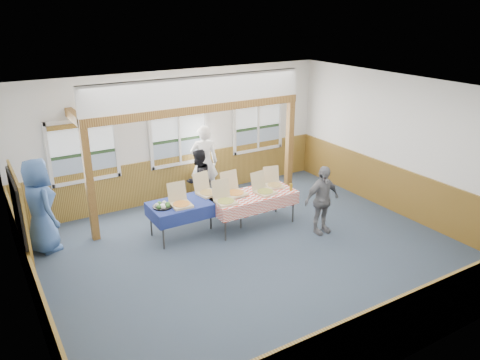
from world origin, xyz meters
name	(u,v)px	position (x,y,z in m)	size (l,w,h in m)	color
floor	(255,255)	(0.00, 0.00, 0.00)	(8.00, 8.00, 0.00)	#283142
ceiling	(257,93)	(0.00, 0.00, 3.20)	(8.00, 8.00, 0.00)	white
wall_back	(178,136)	(0.00, 3.50, 1.60)	(8.00, 8.00, 0.00)	silver
wall_front	(407,263)	(0.00, -3.50, 1.60)	(8.00, 8.00, 0.00)	silver
wall_left	(22,229)	(-4.00, 0.00, 1.60)	(8.00, 8.00, 0.00)	silver
wall_right	(404,147)	(4.00, 0.00, 1.60)	(8.00, 8.00, 0.00)	silver
wainscot_back	(181,176)	(0.00, 3.48, 0.55)	(7.98, 0.05, 1.10)	brown
wainscot_front	(396,331)	(0.00, -3.48, 0.55)	(7.98, 0.05, 1.10)	brown
wainscot_left	(36,291)	(-3.98, 0.00, 0.55)	(0.05, 6.98, 1.10)	brown
wainscot_right	(398,190)	(3.98, 0.00, 0.55)	(0.05, 6.98, 1.10)	brown
cased_opening	(23,238)	(-3.96, 0.90, 1.05)	(0.06, 1.30, 2.10)	#2D2D2D
window_left	(83,147)	(-2.30, 3.46, 1.68)	(1.56, 0.10, 1.46)	silver
window_mid	(179,133)	(0.00, 3.46, 1.68)	(1.56, 0.10, 1.46)	silver
window_right	(258,122)	(2.30, 3.46, 1.68)	(1.56, 0.10, 1.46)	silver
post_left	(90,186)	(-2.50, 2.30, 1.20)	(0.15, 0.15, 2.40)	#5B3514
post_right	(289,149)	(2.50, 2.30, 1.20)	(0.15, 0.15, 2.40)	#5B3514
cross_beam	(199,109)	(0.00, 2.30, 2.49)	(5.15, 0.18, 0.18)	#5B3514
table_left	(196,202)	(-0.54, 1.49, 0.70)	(2.14, 1.34, 0.76)	#2D2D2D
table_right	(253,196)	(0.66, 1.14, 0.70)	(2.02, 1.10, 0.76)	#2D2D2D
pizza_box_a	(181,202)	(-0.93, 1.38, 0.82)	(0.42, 0.51, 0.44)	#D0BC8B
pizza_box_b	(207,191)	(-0.19, 1.65, 0.82)	(0.48, 0.55, 0.44)	#D0BC8B
pizza_box_c	(225,200)	(-0.08, 1.04, 0.82)	(0.43, 0.51, 0.44)	#D0BC8B
pizza_box_d	(234,191)	(0.31, 1.33, 0.83)	(0.44, 0.53, 0.46)	#D0BC8B
pizza_box_e	(264,190)	(0.91, 1.06, 0.82)	(0.47, 0.54, 0.43)	#D0BC8B
pizza_box_f	(274,184)	(1.32, 1.28, 0.82)	(0.47, 0.53, 0.41)	#D0BC8B
veggie_tray	(163,206)	(-1.29, 1.49, 0.79)	(0.41, 0.41, 0.09)	black
drink_glass	(291,187)	(1.51, 0.89, 0.83)	(0.07, 0.07, 0.15)	olive
woman_white	(204,162)	(0.48, 3.10, 0.95)	(0.69, 0.45, 1.89)	white
woman_black	(199,180)	(0.07, 2.59, 0.74)	(0.72, 0.56, 1.47)	black
man_blue	(40,206)	(-3.48, 2.35, 0.96)	(0.94, 0.61, 1.91)	#3B5C95
person_grey	(322,200)	(1.75, 0.11, 0.75)	(0.88, 0.37, 1.50)	slate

